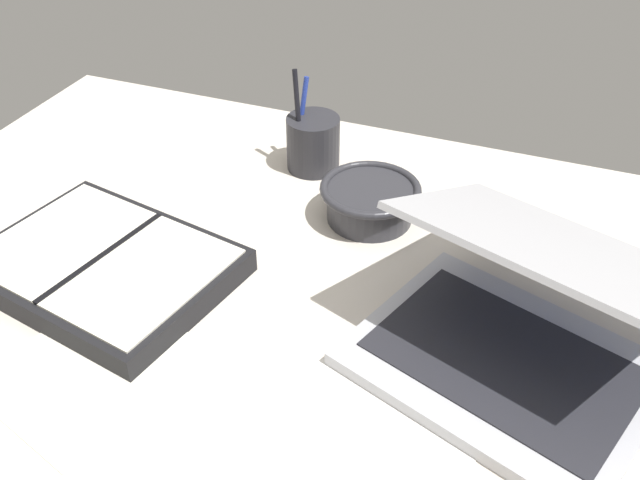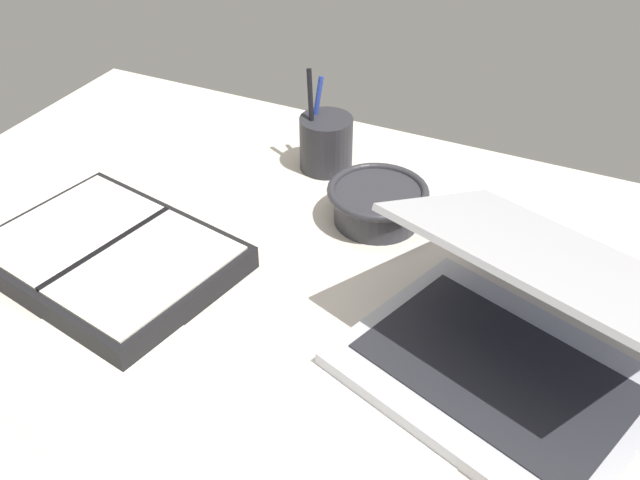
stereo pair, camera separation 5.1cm
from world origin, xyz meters
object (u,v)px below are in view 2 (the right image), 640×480
(scissors, at_px, (106,310))
(bowl, at_px, (379,203))
(planner, at_px, (109,257))
(laptop, at_px, (515,335))
(pen_cup, at_px, (326,143))

(scissors, bearing_deg, bowl, 56.86)
(scissors, bearing_deg, planner, 126.82)
(bowl, relative_size, scissors, 1.18)
(laptop, bearing_deg, planner, -155.42)
(laptop, bearing_deg, bowl, 158.74)
(pen_cup, xyz_separation_m, planner, (-0.15, -0.36, -0.03))
(pen_cup, bearing_deg, planner, -112.67)
(bowl, distance_m, scissors, 0.41)
(laptop, xyz_separation_m, scissors, (-0.48, -0.12, -0.05))
(planner, relative_size, scissors, 2.87)
(laptop, relative_size, scissors, 3.26)
(laptop, relative_size, planner, 1.14)
(bowl, distance_m, pen_cup, 0.17)
(bowl, xyz_separation_m, scissors, (-0.23, -0.33, -0.03))
(laptop, relative_size, bowl, 2.77)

